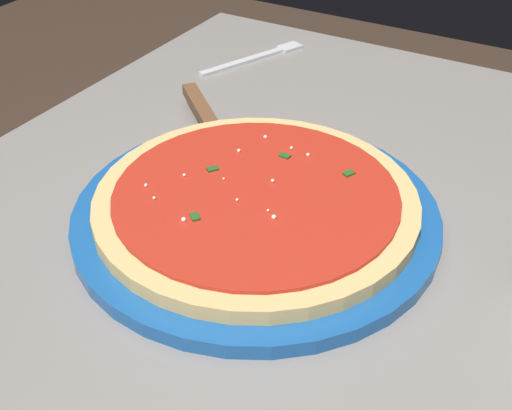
% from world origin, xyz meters
% --- Properties ---
extents(restaurant_table, '(1.06, 0.73, 0.74)m').
position_xyz_m(restaurant_table, '(0.00, 0.00, 0.60)').
color(restaurant_table, black).
rests_on(restaurant_table, ground_plane).
extents(serving_plate, '(0.37, 0.37, 0.02)m').
position_xyz_m(serving_plate, '(0.03, 0.01, 0.75)').
color(serving_plate, '#195199').
rests_on(serving_plate, restaurant_table).
extents(pizza, '(0.33, 0.33, 0.02)m').
position_xyz_m(pizza, '(0.03, 0.01, 0.76)').
color(pizza, '#DBB26B').
rests_on(pizza, serving_plate).
extents(pizza_server, '(0.18, 0.19, 0.01)m').
position_xyz_m(pizza_server, '(0.14, 0.14, 0.76)').
color(pizza_server, silver).
rests_on(pizza_server, serving_plate).
extents(fork, '(0.18, 0.09, 0.00)m').
position_xyz_m(fork, '(0.39, 0.21, 0.74)').
color(fork, silver).
rests_on(fork, restaurant_table).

